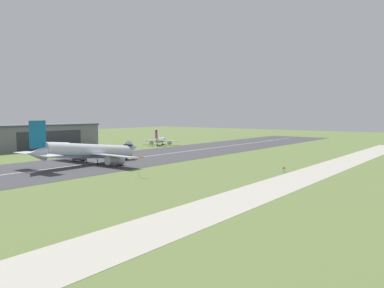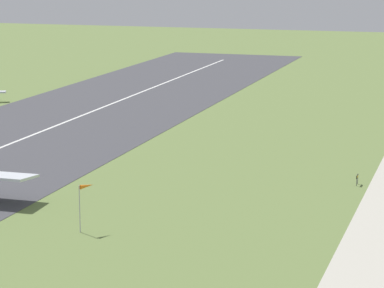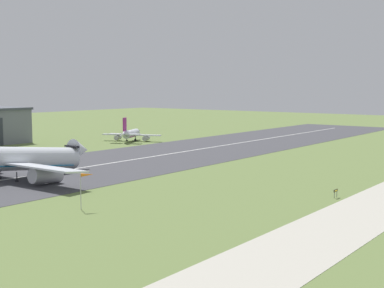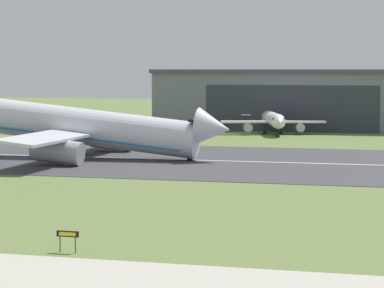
{
  "view_description": "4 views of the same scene",
  "coord_description": "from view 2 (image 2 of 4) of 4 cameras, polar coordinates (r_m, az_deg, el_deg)",
  "views": [
    {
      "loc": [
        -109.76,
        -16.82,
        19.83
      ],
      "look_at": [
        3.48,
        71.21,
        8.04
      ],
      "focal_mm": 35.0,
      "sensor_mm": 36.0,
      "label": 1
    },
    {
      "loc": [
        -134.74,
        18.06,
        36.03
      ],
      "look_at": [
        -8.77,
        57.94,
        8.73
      ],
      "focal_mm": 85.0,
      "sensor_mm": 36.0,
      "label": 2
    },
    {
      "loc": [
        -90.23,
        -4.4,
        21.68
      ],
      "look_at": [
        4.02,
        67.47,
        8.87
      ],
      "focal_mm": 50.0,
      "sensor_mm": 36.0,
      "label": 3
    },
    {
      "loc": [
        35.41,
        -27.57,
        13.96
      ],
      "look_at": [
        12.06,
        57.77,
        6.56
      ],
      "focal_mm": 85.0,
      "sensor_mm": 36.0,
      "label": 4
    }
  ],
  "objects": [
    {
      "name": "ground_plane",
      "position": [
        143.62,
        3.19,
        -2.87
      ],
      "size": [
        630.93,
        630.93,
        0.0
      ],
      "primitive_type": "plane",
      "color": "olive"
    },
    {
      "name": "windsock_pole",
      "position": [
        121.51,
        -6.68,
        -2.83
      ],
      "size": [
        2.19,
        1.61,
        6.48
      ],
      "color": "#B7B7BC",
      "rests_on": "ground_plane"
    },
    {
      "name": "runway_sign",
      "position": [
        148.3,
        10.33,
        -2.07
      ],
      "size": [
        1.78,
        0.13,
        1.66
      ],
      "color": "#4C4C51",
      "rests_on": "ground_plane"
    }
  ]
}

